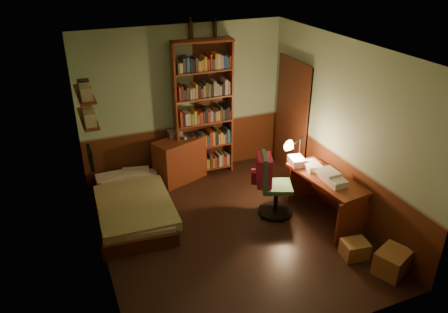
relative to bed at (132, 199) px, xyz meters
name	(u,v)px	position (x,y,z in m)	size (l,w,h in m)	color
floor	(231,233)	(1.19, -0.97, -0.29)	(3.50, 4.00, 0.02)	black
ceiling	(232,50)	(1.19, -0.97, 2.33)	(3.50, 4.00, 0.02)	silver
wall_back	(184,103)	(1.19, 1.04, 1.02)	(3.50, 0.02, 2.60)	#8CAA85
wall_left	(93,176)	(-0.57, -0.97, 1.02)	(0.02, 4.00, 2.60)	#8CAA85
wall_right	(343,130)	(2.95, -0.97, 1.02)	(0.02, 4.00, 2.60)	#8CAA85
wall_front	(318,238)	(1.19, -2.98, 1.02)	(3.50, 0.02, 2.60)	#8CAA85
doorway	(293,119)	(2.91, 0.33, 0.72)	(0.06, 0.90, 2.00)	black
door_trim	(291,120)	(2.88, 0.33, 0.72)	(0.02, 0.98, 2.08)	#39190E
bed	(132,199)	(0.00, 0.00, 0.00)	(1.01, 1.88, 0.56)	olive
dresser	(180,160)	(1.00, 0.80, 0.10)	(0.85, 0.43, 0.76)	maroon
mini_stereo	(175,134)	(0.97, 0.92, 0.54)	(0.22, 0.17, 0.12)	#B2B2B7
bookshelf	(203,110)	(1.48, 0.88, 0.90)	(1.01, 0.31, 2.36)	maroon
bottle_left	(191,30)	(1.34, 0.99, 2.22)	(0.07, 0.07, 0.27)	black
bottle_right	(215,29)	(1.75, 0.99, 2.20)	(0.06, 0.06, 0.24)	black
desk	(325,197)	(2.63, -1.15, 0.07)	(0.53, 1.29, 0.69)	maroon
paper_stack	(297,161)	(2.43, -0.63, 0.47)	(0.21, 0.28, 0.11)	silver
desk_lamp	(300,143)	(2.55, -0.51, 0.69)	(0.17, 0.17, 0.55)	black
office_chair	(277,181)	(2.01, -0.79, 0.29)	(0.57, 0.50, 1.14)	#38623E
red_jacket	(272,141)	(1.76, -1.02, 1.08)	(0.21, 0.38, 0.45)	#B11F3C
wall_shelf_lower	(88,118)	(-0.45, 0.13, 1.32)	(0.20, 0.90, 0.03)	maroon
wall_shelf_upper	(84,94)	(-0.45, 0.13, 1.67)	(0.20, 0.90, 0.03)	maroon
framed_picture	(90,158)	(-0.53, -0.37, 0.97)	(0.04, 0.32, 0.26)	black
cardboard_box_a	(392,262)	(2.72, -2.51, -0.12)	(0.42, 0.33, 0.31)	olive
cardboard_box_b	(355,249)	(2.49, -2.09, -0.16)	(0.33, 0.27, 0.23)	olive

